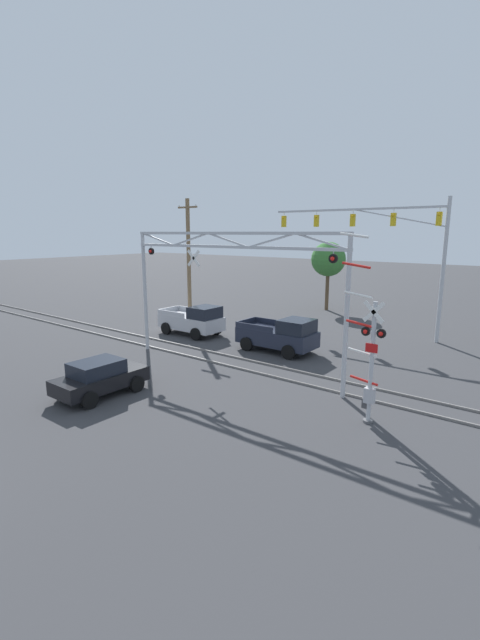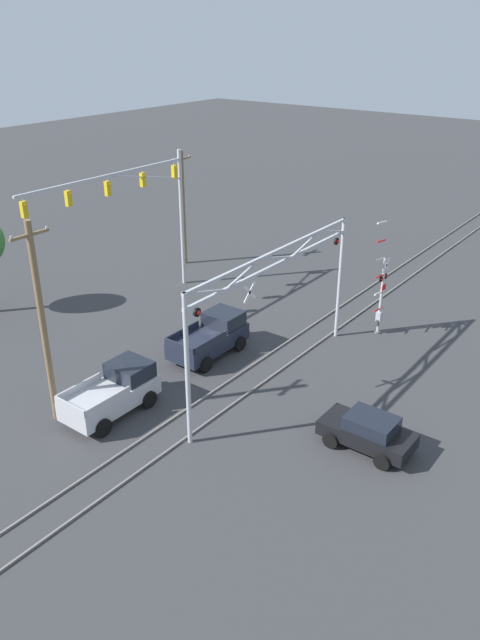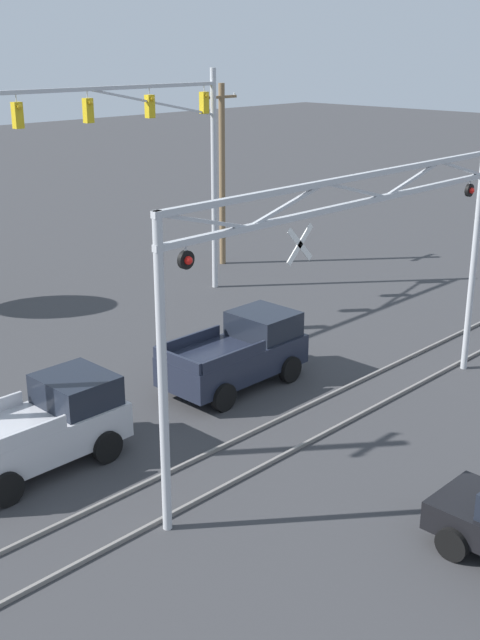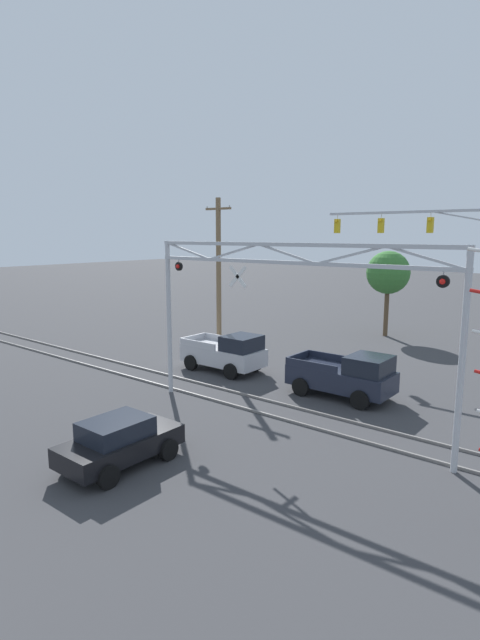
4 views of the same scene
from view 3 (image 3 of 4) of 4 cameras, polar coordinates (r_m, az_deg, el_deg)
name	(u,v)px [view 3 (image 3 of 4)]	position (r m, az deg, el deg)	size (l,w,h in m)	color
rail_track_near	(337,427)	(21.99, 6.88, -7.58)	(80.00, 0.08, 0.10)	gray
rail_track_far	(296,411)	(22.78, 4.00, -6.49)	(80.00, 0.08, 0.10)	gray
crossing_gantry	(353,249)	(20.09, 8.05, 4.99)	(12.74, 0.26, 6.89)	#B7BABF
traffic_signal_span	(152,141)	(31.00, -6.26, 12.52)	(12.19, 0.39, 8.99)	#B7BABF
pickup_truck_lead	(239,353)	(24.26, -0.05, -2.34)	(4.63, 2.27, 2.06)	#1E2333
pickup_truck_following	(42,427)	(20.29, -13.91, -7.40)	(4.50, 2.27, 2.06)	#B7B7BC
utility_pole_right	(222,173)	(37.29, -1.28, 10.39)	(1.80, 0.28, 8.24)	brown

